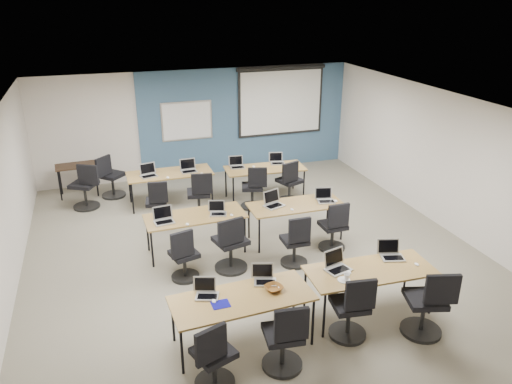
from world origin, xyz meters
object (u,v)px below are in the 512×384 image
object	(u,v)px
laptop_8	(148,173)
training_table_front_right	(370,272)
spare_chair_b	(86,190)
whiteboard	(187,121)
task_chair_6	(296,245)
utility_table	(77,169)
task_chair_0	(213,361)
laptop_10	(237,165)
laptop_3	(391,253)
laptop_9	(189,168)
training_table_back_left	(170,175)
spare_chair_a	(111,180)
laptop_0	(206,291)
laptop_5	(218,211)
task_chair_10	(254,191)
laptop_11	(277,161)
laptop_2	(337,265)
laptop_6	(273,202)
task_chair_5	(231,248)
training_table_mid_right	(296,206)
projector_screen	(281,97)
task_chair_1	(285,342)
laptop_7	(325,198)
task_chair_9	(200,198)
training_table_mid_left	(195,218)
training_table_front_left	(242,300)
task_chair_2	(351,312)
laptop_1	(264,277)
task_chair_4	(184,259)
task_chair_11	(290,185)
task_chair_3	(427,308)
training_table_back_right	(265,170)
task_chair_8	(157,206)
task_chair_7	(334,230)

from	to	relation	value
laptop_8	training_table_front_right	bearing A→B (deg)	-76.53
spare_chair_b	whiteboard	bearing A→B (deg)	57.49
task_chair_6	utility_table	xyz separation A→B (m)	(-3.58, 4.58, 0.26)
task_chair_0	laptop_10	distance (m)	6.06
laptop_3	laptop_9	size ratio (longest dim) A/B	0.96
training_table_back_left	spare_chair_a	bearing A→B (deg)	147.63
laptop_0	utility_table	xyz separation A→B (m)	(-1.66, 6.08, -0.13)
laptop_5	task_chair_10	bearing A→B (deg)	69.91
task_chair_6	laptop_11	world-z (taller)	laptop_11
training_table_back_left	laptop_2	world-z (taller)	laptop_2
laptop_6	laptop_8	distance (m)	3.11
task_chair_0	laptop_9	world-z (taller)	laptop_9
training_table_front_right	task_chair_5	bearing A→B (deg)	134.28
training_table_mid_right	spare_chair_a	size ratio (longest dim) A/B	1.74
laptop_11	projector_screen	bearing A→B (deg)	81.39
laptop_5	laptop_8	world-z (taller)	laptop_8
projector_screen	laptop_5	bearing A→B (deg)	-124.13
task_chair_1	task_chair_6	size ratio (longest dim) A/B	1.04
laptop_7	task_chair_9	world-z (taller)	task_chair_9
training_table_mid_left	laptop_7	xyz separation A→B (m)	(2.50, -0.14, 0.11)
training_table_front_left	task_chair_0	distance (m)	0.94
projector_screen	training_table_back_left	distance (m)	3.83
task_chair_6	utility_table	world-z (taller)	task_chair_6
task_chair_2	whiteboard	bearing A→B (deg)	104.13
laptop_11	task_chair_1	bearing A→B (deg)	-95.03
laptop_1	whiteboard	bearing A→B (deg)	106.55
training_table_mid_right	utility_table	distance (m)	5.38
laptop_3	task_chair_4	xyz separation A→B (m)	(-2.90, 1.52, -0.40)
training_table_front_left	task_chair_4	world-z (taller)	task_chair_4
laptop_0	laptop_7	xyz separation A→B (m)	(2.88, 2.40, 0.00)
task_chair_2	laptop_10	bearing A→B (deg)	98.08
laptop_10	laptop_11	xyz separation A→B (m)	(0.97, -0.03, -0.00)
task_chair_5	laptop_0	bearing A→B (deg)	-128.58
projector_screen	training_table_back_left	xyz separation A→B (m)	(-3.25, -1.64, -1.20)
training_table_front_right	laptop_8	world-z (taller)	laptop_8
whiteboard	task_chair_11	xyz separation A→B (m)	(1.80, -2.48, -1.03)
whiteboard	task_chair_10	world-z (taller)	whiteboard
projector_screen	training_table_mid_left	size ratio (longest dim) A/B	1.34
training_table_back_left	task_chair_0	distance (m)	5.85
laptop_3	task_chair_3	xyz separation A→B (m)	(0.02, -0.94, -0.36)
task_chair_3	task_chair_9	size ratio (longest dim) A/B	1.04
laptop_10	spare_chair_b	world-z (taller)	spare_chair_b
training_table_back_right	spare_chair_b	distance (m)	3.98
training_table_back_left	task_chair_8	distance (m)	1.10
training_table_back_left	task_chair_3	size ratio (longest dim) A/B	1.78
laptop_2	task_chair_3	world-z (taller)	task_chair_3
task_chair_6	task_chair_7	world-z (taller)	task_chair_7
training_table_mid_right	laptop_7	bearing A→B (deg)	-2.79
whiteboard	task_chair_9	size ratio (longest dim) A/B	1.27
training_table_back_left	laptop_0	distance (m)	4.94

